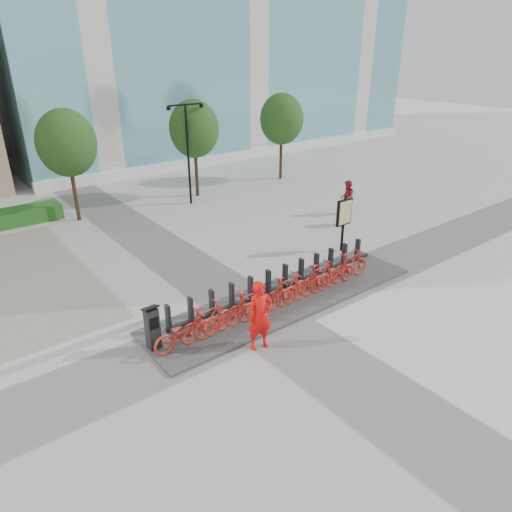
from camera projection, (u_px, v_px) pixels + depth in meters
ground at (260, 317)px, 13.79m from camera, size 120.00×120.00×0.00m
tree_1 at (67, 143)px, 20.14m from camera, size 2.60×2.60×5.10m
tree_2 at (194, 129)px, 23.74m from camera, size 2.60×2.60×5.10m
tree_3 at (282, 119)px, 27.07m from camera, size 2.60×2.60×5.10m
streetlamp at (187, 143)px, 22.66m from camera, size 2.00×0.20×5.00m
dock_pad at (286, 299)px, 14.71m from camera, size 9.60×2.40×0.08m
dock_rail_posts at (278, 280)px, 14.90m from camera, size 8.02×0.50×0.85m
bike_0 at (184, 332)px, 12.08m from camera, size 1.79×0.62×0.94m
bike_1 at (207, 321)px, 12.46m from camera, size 1.74×0.49×1.04m
bike_2 at (229, 314)px, 12.88m from camera, size 1.79×0.62×0.94m
bike_3 at (249, 305)px, 13.26m from camera, size 1.74×0.49×1.04m
bike_4 at (268, 299)px, 13.68m from camera, size 1.79×0.62×0.94m
bike_5 at (287, 290)px, 14.06m from camera, size 1.74×0.49×1.04m
bike_6 at (304, 285)px, 14.48m from camera, size 1.79×0.62×0.94m
bike_7 at (320, 277)px, 14.86m from camera, size 1.74×0.49×1.04m
bike_8 at (335, 273)px, 15.28m from camera, size 1.79×0.62×0.94m
bike_9 at (350, 266)px, 15.66m from camera, size 1.74×0.49×1.04m
kiosk at (152, 327)px, 11.99m from camera, size 0.41×0.35×1.30m
worker_red at (260, 316)px, 11.98m from camera, size 0.79×0.60×1.97m
pedestrian at (347, 198)px, 22.06m from camera, size 1.03×1.00×1.67m
construction_barrel at (342, 215)px, 20.78m from camera, size 0.49×0.49×0.93m
map_sign at (344, 215)px, 17.70m from camera, size 0.75×0.13×2.30m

